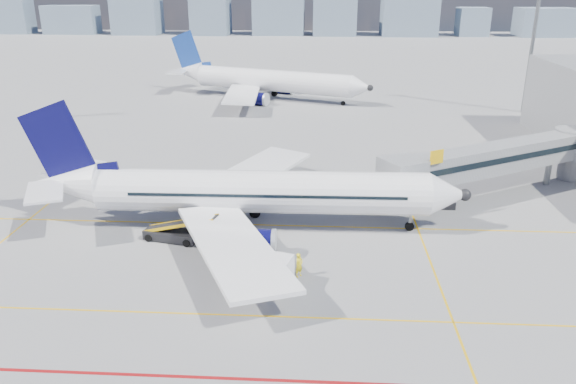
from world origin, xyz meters
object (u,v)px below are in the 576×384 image
main_aircraft (244,192)px  cargo_dolly (264,269)px  belt_loader (173,233)px  ramp_worker (299,265)px  baggage_tug (270,271)px  second_aircraft (264,80)px

main_aircraft → cargo_dolly: (2.64, -9.51, -1.98)m
belt_loader → cargo_dolly: bearing=-26.3°
cargo_dolly → belt_loader: bearing=156.2°
ramp_worker → belt_loader: bearing=103.9°
baggage_tug → cargo_dolly: size_ratio=0.63×
main_aircraft → second_aircraft: second_aircraft is taller
main_aircraft → ramp_worker: 9.87m
baggage_tug → ramp_worker: 2.16m
main_aircraft → baggage_tug: 9.89m
second_aircraft → belt_loader: bearing=-70.6°
baggage_tug → belt_loader: 10.49m
second_aircraft → baggage_tug: 65.69m
main_aircraft → baggage_tug: (3.03, -9.11, -2.39)m
cargo_dolly → baggage_tug: bearing=61.1°
ramp_worker → cargo_dolly: bearing=160.2°
baggage_tug → second_aircraft: bearing=80.0°
main_aircraft → ramp_worker: size_ratio=20.55×
belt_loader → ramp_worker: belt_loader is taller
second_aircraft → cargo_dolly: size_ratio=8.42×
belt_loader → ramp_worker: 11.67m
second_aircraft → belt_loader: second_aircraft is taller
second_aircraft → baggage_tug: bearing=-63.1°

